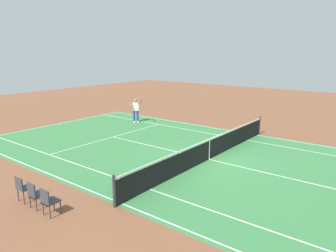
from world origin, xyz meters
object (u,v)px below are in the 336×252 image
spectator_chair_0 (49,200)px  tennis_player_near (136,109)px  spectator_chair_2 (23,187)px  tennis_net (209,149)px  tennis_ball (236,140)px  spectator_chair_1 (35,193)px

spectator_chair_0 → tennis_player_near: bearing=-57.9°
tennis_player_near → spectator_chair_2: tennis_player_near is taller
tennis_net → tennis_ball: size_ratio=177.27×
tennis_player_near → spectator_chair_1: size_ratio=1.93×
tennis_net → spectator_chair_0: (1.14, 7.37, 0.03)m
tennis_ball → spectator_chair_2: bearing=79.1°
tennis_player_near → spectator_chair_2: size_ratio=1.93×
tennis_player_near → spectator_chair_2: bearing=116.2°
tennis_net → spectator_chair_1: (1.88, 7.37, 0.03)m
tennis_net → tennis_player_near: size_ratio=6.89×
tennis_player_near → tennis_ball: 7.64m
tennis_player_near → spectator_chair_1: (-6.18, 11.06, -0.41)m
spectator_chair_1 → spectator_chair_2: bearing=0.0°
spectator_chair_0 → spectator_chair_2: size_ratio=1.00×
tennis_player_near → spectator_chair_0: tennis_player_near is taller
spectator_chair_0 → tennis_ball: bearing=-93.4°
tennis_player_near → spectator_chair_1: tennis_player_near is taller
tennis_net → tennis_player_near: 8.88m
tennis_player_near → spectator_chair_2: (-5.44, 11.06, -0.41)m
spectator_chair_1 → spectator_chair_0: bearing=180.0°
tennis_player_near → spectator_chair_0: size_ratio=1.93×
spectator_chair_2 → tennis_net: bearing=-109.6°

